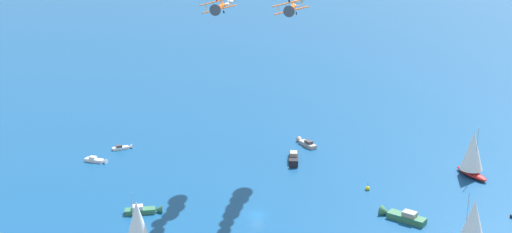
# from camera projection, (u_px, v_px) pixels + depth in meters

# --- Properties ---
(ground_plane) EXTENTS (2000.00, 2000.00, 0.00)m
(ground_plane) POSITION_uv_depth(u_px,v_px,m) (257.00, 215.00, 151.30)
(ground_plane) COLOR navy
(motorboat_far_stbd) EXTENTS (8.51, 2.86, 2.43)m
(motorboat_far_stbd) POSITION_uv_depth(u_px,v_px,m) (145.00, 210.00, 152.05)
(motorboat_far_stbd) COLOR #33704C
(motorboat_far_stbd) RESTS_ON ground_plane
(sailboat_inshore) EXTENTS (10.64, 6.79, 13.22)m
(sailboat_inshore) POSITION_uv_depth(u_px,v_px,m) (472.00, 226.00, 132.91)
(sailboat_inshore) COLOR #23478C
(sailboat_inshore) RESTS_ON ground_plane
(sailboat_trailing) EXTENTS (8.94, 8.72, 12.59)m
(sailboat_trailing) POSITION_uv_depth(u_px,v_px,m) (137.00, 226.00, 133.49)
(sailboat_trailing) COLOR #33704C
(sailboat_trailing) RESTS_ON ground_plane
(motorboat_ahead) EXTENTS (5.73, 3.18, 1.62)m
(motorboat_ahead) POSITION_uv_depth(u_px,v_px,m) (123.00, 147.00, 190.93)
(motorboat_ahead) COLOR white
(motorboat_ahead) RESTS_ON ground_plane
(motorboat_outer_ring_a) EXTENTS (3.71, 9.76, 2.76)m
(motorboat_outer_ring_a) POSITION_uv_depth(u_px,v_px,m) (294.00, 159.00, 181.36)
(motorboat_outer_ring_a) COLOR black
(motorboat_outer_ring_a) RESTS_ON ground_plane
(sailboat_outer_ring_b) EXTENTS (7.34, 10.72, 13.36)m
(sailboat_outer_ring_b) POSITION_uv_depth(u_px,v_px,m) (473.00, 153.00, 170.79)
(sailboat_outer_ring_b) COLOR #B21E1E
(sailboat_outer_ring_b) RESTS_ON ground_plane
(motorboat_outer_ring_c) EXTENTS (6.46, 3.92, 1.83)m
(motorboat_outer_ring_c) POSITION_uv_depth(u_px,v_px,m) (97.00, 160.00, 181.44)
(motorboat_outer_ring_c) COLOR white
(motorboat_outer_ring_c) RESTS_ON ground_plane
(motorboat_outer_ring_d) EXTENTS (5.27, 8.01, 2.30)m
(motorboat_outer_ring_d) POSITION_uv_depth(u_px,v_px,m) (306.00, 143.00, 193.96)
(motorboat_outer_ring_d) COLOR #9E9993
(motorboat_outer_ring_d) RESTS_ON ground_plane
(motorboat_outer_ring_e) EXTENTS (9.70, 8.79, 3.03)m
(motorboat_outer_ring_e) POSITION_uv_depth(u_px,v_px,m) (401.00, 216.00, 148.98)
(motorboat_outer_ring_e) COLOR #33704C
(motorboat_outer_ring_e) RESTS_ON ground_plane
(marker_buoy) EXTENTS (1.10, 1.10, 2.10)m
(marker_buoy) POSITION_uv_depth(u_px,v_px,m) (368.00, 188.00, 164.06)
(marker_buoy) COLOR yellow
(marker_buoy) RESTS_ON ground_plane
(biplane_lead) EXTENTS (7.49, 7.10, 3.79)m
(biplane_lead) POSITION_uv_depth(u_px,v_px,m) (291.00, 8.00, 135.50)
(biplane_lead) COLOR orange
(biplane_wingman) EXTENTS (7.49, 7.10, 3.79)m
(biplane_wingman) POSITION_uv_depth(u_px,v_px,m) (219.00, 7.00, 135.40)
(biplane_wingman) COLOR orange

